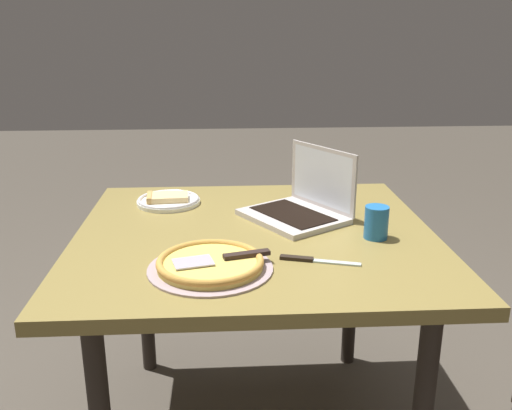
% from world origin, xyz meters
% --- Properties ---
extents(dining_table, '(1.04, 1.11, 0.75)m').
position_xyz_m(dining_table, '(0.00, 0.00, 0.67)').
color(dining_table, olive).
rests_on(dining_table, ground_plane).
extents(laptop, '(0.40, 0.38, 0.23)m').
position_xyz_m(laptop, '(0.13, -0.16, 0.80)').
color(laptop, '#BEB6B2').
rests_on(laptop, dining_table).
extents(pizza_plate, '(0.23, 0.23, 0.04)m').
position_xyz_m(pizza_plate, '(0.30, 0.30, 0.77)').
color(pizza_plate, white).
rests_on(pizza_plate, dining_table).
extents(pizza_tray, '(0.33, 0.33, 0.04)m').
position_xyz_m(pizza_tray, '(-0.27, 0.13, 0.77)').
color(pizza_tray, '#A89297').
rests_on(pizza_tray, dining_table).
extents(table_knife, '(0.08, 0.22, 0.01)m').
position_xyz_m(table_knife, '(-0.23, -0.14, 0.76)').
color(table_knife, '#B3C7C6').
rests_on(table_knife, dining_table).
extents(drink_cup, '(0.07, 0.07, 0.10)m').
position_xyz_m(drink_cup, '(-0.07, -0.36, 0.80)').
color(drink_cup, '#2169B1').
rests_on(drink_cup, dining_table).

